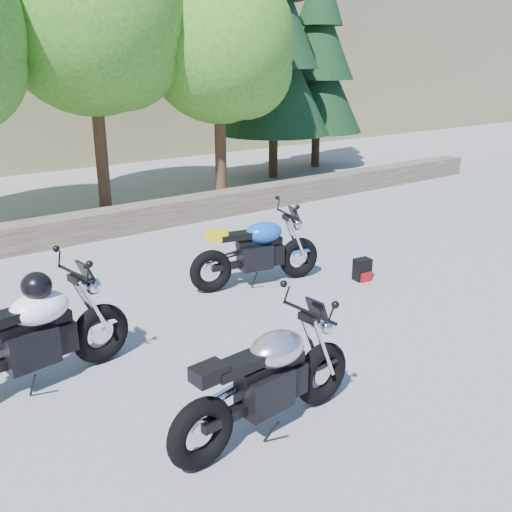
% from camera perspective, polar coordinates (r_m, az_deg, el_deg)
% --- Properties ---
extents(ground, '(90.00, 90.00, 0.00)m').
position_cam_1_polar(ground, '(7.04, 3.61, -8.22)').
color(ground, slate).
rests_on(ground, ground).
extents(stone_wall, '(22.00, 0.55, 0.50)m').
position_cam_1_polar(stone_wall, '(11.42, -14.49, 3.27)').
color(stone_wall, '#4A3C31').
rests_on(stone_wall, ground).
extents(tree_decid_mid, '(4.08, 4.08, 6.24)m').
position_cam_1_polar(tree_decid_mid, '(13.29, -15.73, 21.82)').
color(tree_decid_mid, '#382314').
rests_on(tree_decid_mid, ground).
extents(tree_decid_right, '(3.54, 3.54, 5.41)m').
position_cam_1_polar(tree_decid_right, '(14.05, -3.23, 20.03)').
color(tree_decid_right, '#382314').
rests_on(tree_decid_right, ground).
extents(conifer_near, '(3.17, 3.17, 7.06)m').
position_cam_1_polar(conifer_near, '(16.55, 1.84, 20.49)').
color(conifer_near, '#382314').
rests_on(conifer_near, ground).
extents(conifer_far, '(2.82, 2.82, 6.27)m').
position_cam_1_polar(conifer_far, '(18.43, 6.26, 18.95)').
color(conifer_far, '#382314').
rests_on(conifer_far, ground).
extents(silver_bike, '(2.09, 0.66, 1.05)m').
position_cam_1_polar(silver_bike, '(5.18, 1.18, -12.46)').
color(silver_bike, black).
rests_on(silver_bike, ground).
extents(white_bike, '(2.23, 0.70, 1.24)m').
position_cam_1_polar(white_bike, '(6.20, -21.74, -7.32)').
color(white_bike, black).
rests_on(white_bike, ground).
extents(blue_bike, '(2.08, 0.74, 1.05)m').
position_cam_1_polar(blue_bike, '(8.49, 0.11, 0.40)').
color(blue_bike, black).
rests_on(blue_bike, ground).
extents(backpack, '(0.27, 0.24, 0.34)m').
position_cam_1_polar(backpack, '(8.93, 10.59, -1.36)').
color(backpack, black).
rests_on(backpack, ground).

